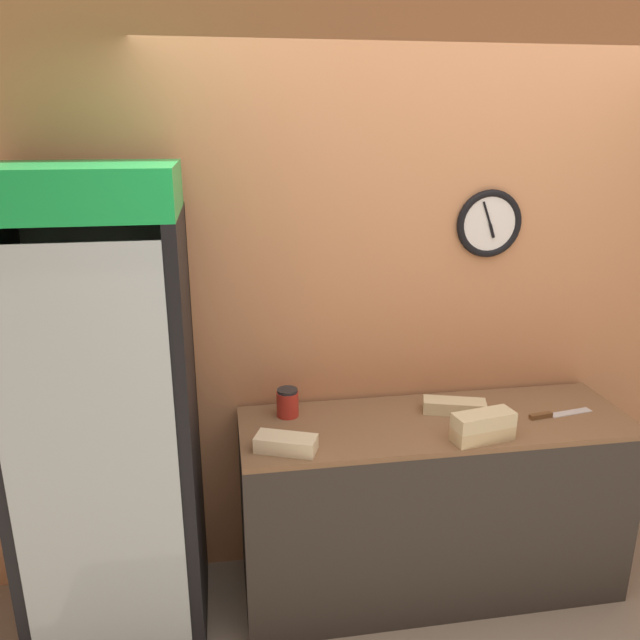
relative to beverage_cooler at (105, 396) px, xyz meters
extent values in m
cube|color=tan|center=(1.43, 0.32, 0.25)|extent=(5.20, 0.06, 2.70)
torus|color=black|center=(1.74, 0.27, 0.62)|extent=(0.32, 0.03, 0.32)
cylinder|color=white|center=(1.74, 0.27, 0.62)|extent=(0.26, 0.01, 0.26)
cube|color=black|center=(1.75, 0.26, 0.59)|extent=(0.03, 0.01, 0.07)
cube|color=black|center=(1.72, 0.26, 0.67)|extent=(0.05, 0.01, 0.11)
cube|color=#332D28|center=(1.43, -0.01, -0.67)|extent=(1.78, 0.57, 0.86)
cube|color=brown|center=(1.43, -0.01, -0.23)|extent=(1.78, 0.57, 0.02)
cube|color=black|center=(0.00, 0.25, -0.18)|extent=(0.71, 0.04, 1.85)
cube|color=black|center=(-0.33, -0.04, -0.18)|extent=(0.05, 0.62, 1.85)
cube|color=black|center=(0.33, -0.04, -0.18)|extent=(0.05, 0.62, 1.85)
cube|color=black|center=(0.00, -0.04, -1.08)|extent=(0.71, 0.62, 0.05)
cube|color=white|center=(0.00, 0.22, -0.18)|extent=(0.61, 0.02, 1.75)
cube|color=silver|center=(0.00, -0.36, -0.18)|extent=(0.61, 0.01, 1.75)
cube|color=green|center=(0.00, -0.07, 0.84)|extent=(0.71, 0.56, 0.18)
cube|color=silver|center=(0.00, -0.06, -0.67)|extent=(0.59, 0.50, 0.01)
cube|color=silver|center=(0.00, -0.06, -0.33)|extent=(0.59, 0.50, 0.01)
cube|color=silver|center=(0.00, -0.06, 0.00)|extent=(0.59, 0.50, 0.01)
cube|color=silver|center=(0.00, -0.06, 0.34)|extent=(0.59, 0.50, 0.01)
cylinder|color=navy|center=(0.02, -0.27, -0.25)|extent=(0.07, 0.07, 0.16)
cylinder|color=navy|center=(0.02, -0.27, -0.13)|extent=(0.03, 0.03, 0.07)
cylinder|color=navy|center=(-0.22, -0.28, 0.09)|extent=(0.06, 0.06, 0.17)
cylinder|color=navy|center=(-0.22, -0.28, 0.22)|extent=(0.02, 0.02, 0.07)
cylinder|color=navy|center=(-0.08, -0.27, 0.43)|extent=(0.06, 0.06, 0.18)
cylinder|color=navy|center=(-0.08, -0.27, 0.56)|extent=(0.02, 0.02, 0.08)
cylinder|color=#5B2D19|center=(0.14, -0.27, 0.43)|extent=(0.07, 0.07, 0.18)
cylinder|color=#5B2D19|center=(0.14, -0.27, 0.56)|extent=(0.03, 0.03, 0.08)
cylinder|color=gold|center=(-0.12, -0.27, 0.08)|extent=(0.08, 0.08, 0.15)
cylinder|color=gold|center=(-0.12, -0.27, 0.19)|extent=(0.03, 0.03, 0.07)
cylinder|color=orange|center=(-0.11, -0.28, -0.25)|extent=(0.06, 0.06, 0.16)
cylinder|color=orange|center=(-0.11, -0.28, -0.13)|extent=(0.02, 0.02, 0.07)
cylinder|color=gold|center=(-0.24, -0.27, 0.40)|extent=(0.07, 0.07, 0.12)
cylinder|color=gold|center=(-0.24, -0.27, 0.49)|extent=(0.03, 0.03, 0.05)
cylinder|color=orange|center=(0.11, -0.27, -0.57)|extent=(0.07, 0.07, 0.18)
cylinder|color=orange|center=(0.11, -0.27, -0.45)|extent=(0.03, 0.03, 0.08)
cube|color=tan|center=(1.56, -0.22, -0.19)|extent=(0.28, 0.15, 0.06)
cube|color=beige|center=(1.56, -0.22, -0.12)|extent=(0.28, 0.15, 0.06)
cube|color=beige|center=(0.72, -0.18, -0.19)|extent=(0.27, 0.19, 0.07)
cube|color=beige|center=(1.54, 0.05, -0.19)|extent=(0.30, 0.18, 0.06)
cube|color=silver|center=(2.07, -0.04, -0.22)|extent=(0.22, 0.08, 0.00)
cube|color=brown|center=(1.91, -0.07, -0.21)|extent=(0.12, 0.04, 0.02)
cylinder|color=#B72D23|center=(0.77, 0.14, -0.16)|extent=(0.10, 0.10, 0.12)
cylinder|color=#262628|center=(0.77, 0.14, -0.09)|extent=(0.09, 0.09, 0.01)
camera|label=1|loc=(0.50, -2.45, 1.07)|focal=35.00mm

